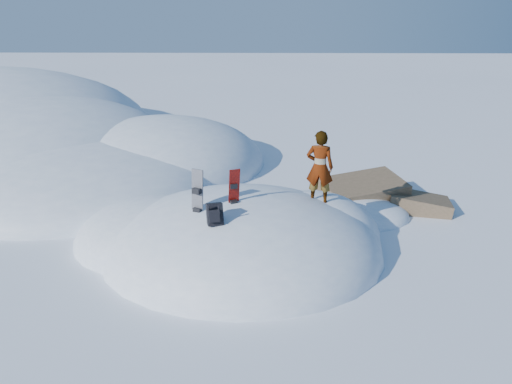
{
  "coord_description": "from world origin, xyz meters",
  "views": [
    {
      "loc": [
        0.56,
        -11.21,
        5.74
      ],
      "look_at": [
        0.33,
        0.3,
        1.5
      ],
      "focal_mm": 35.0,
      "sensor_mm": 36.0,
      "label": 1
    }
  ],
  "objects_px": {
    "snowboard_red": "(234,196)",
    "backpack": "(215,214)",
    "snowboard_dark": "(197,203)",
    "person": "(320,167)"
  },
  "relations": [
    {
      "from": "snowboard_dark",
      "to": "snowboard_red",
      "type": "bearing_deg",
      "value": 48.16
    },
    {
      "from": "person",
      "to": "snowboard_red",
      "type": "bearing_deg",
      "value": 36.04
    },
    {
      "from": "backpack",
      "to": "snowboard_red",
      "type": "bearing_deg",
      "value": 52.15
    },
    {
      "from": "snowboard_red",
      "to": "backpack",
      "type": "relative_size",
      "value": 2.42
    },
    {
      "from": "snowboard_red",
      "to": "snowboard_dark",
      "type": "distance_m",
      "value": 0.87
    },
    {
      "from": "backpack",
      "to": "person",
      "type": "bearing_deg",
      "value": 20.32
    },
    {
      "from": "snowboard_dark",
      "to": "person",
      "type": "bearing_deg",
      "value": 50.4
    },
    {
      "from": "snowboard_dark",
      "to": "backpack",
      "type": "relative_size",
      "value": 2.81
    },
    {
      "from": "snowboard_red",
      "to": "snowboard_dark",
      "type": "bearing_deg",
      "value": 175.46
    },
    {
      "from": "snowboard_red",
      "to": "backpack",
      "type": "height_order",
      "value": "snowboard_red"
    }
  ]
}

